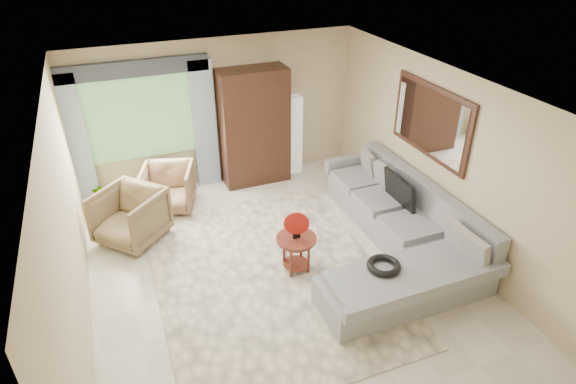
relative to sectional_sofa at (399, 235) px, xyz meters
name	(u,v)px	position (x,y,z in m)	size (l,w,h in m)	color
ground	(281,272)	(-1.78, 0.18, -0.28)	(6.00, 6.00, 0.00)	silver
area_rug	(268,275)	(-1.97, 0.17, -0.27)	(3.00, 4.00, 0.02)	#FCEBC7
sectional_sofa	(399,235)	(0.00, 0.00, 0.00)	(2.30, 3.46, 0.90)	#909498
tv_screen	(399,190)	(0.27, 0.48, 0.44)	(0.06, 0.74, 0.48)	black
garden_hose	(384,266)	(-0.78, -0.81, 0.26)	(0.43, 0.43, 0.09)	black
coffee_table	(296,253)	(-1.57, 0.14, 0.01)	(0.55, 0.55, 0.55)	#491B13
red_disc	(297,223)	(-1.57, 0.14, 0.50)	(0.34, 0.34, 0.03)	#AA1811
armchair_left	(130,216)	(-3.60, 1.75, 0.13)	(0.89, 0.91, 0.83)	olive
armchair_right	(168,188)	(-2.91, 2.47, 0.10)	(0.81, 0.83, 0.76)	#8E684D
potted_plant	(105,196)	(-3.92, 2.83, -0.03)	(0.45, 0.39, 0.50)	#999999
armoire	(254,127)	(-1.23, 2.90, 0.77)	(1.20, 0.55, 2.10)	#321810
floor_lamp	(294,135)	(-0.43, 2.96, 0.47)	(0.24, 0.24, 1.50)	silver
window	(140,118)	(-3.13, 3.15, 1.12)	(1.80, 0.04, 1.40)	#669E59
curtain_left	(76,144)	(-4.18, 3.06, 0.87)	(0.40, 0.08, 2.30)	#9EB7CC
curtain_right	(205,125)	(-2.08, 3.06, 0.87)	(0.40, 0.08, 2.30)	#9EB7CC
valance	(132,69)	(-3.13, 3.08, 1.97)	(2.40, 0.12, 0.26)	#1E232D
wall_mirror	(430,121)	(0.68, 0.53, 1.47)	(0.05, 1.70, 1.05)	black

